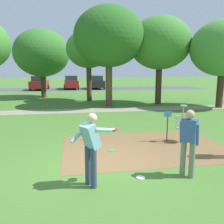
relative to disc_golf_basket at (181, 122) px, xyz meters
The scene contains 19 objects.
ground_plane 3.77m from the disc_golf_basket, 152.56° to the right, with size 160.00×160.00×0.00m, color #47752D.
dirt_tee_pad 1.70m from the disc_golf_basket, 166.98° to the right, with size 5.62×3.69×0.01m, color brown.
disc_golf_basket is the anchor object (origin of this frame).
player_throwing 2.95m from the disc_golf_basket, 112.56° to the right, with size 0.45×0.45×1.71m.
player_waiting_left 4.51m from the disc_golf_basket, 141.65° to the right, with size 1.15×0.53×1.71m.
frisbee_near_basket 1.90m from the disc_golf_basket, 46.56° to the left, with size 0.20×0.20×0.02m, color gold.
frisbee_by_tee 3.75m from the disc_golf_basket, 164.82° to the left, with size 0.23×0.23×0.02m, color orange.
frisbee_mid_grass 3.56m from the disc_golf_basket, 131.37° to the right, with size 0.22×0.22×0.02m, color white.
frisbee_far_left 2.83m from the disc_golf_basket, 168.81° to the right, with size 0.24×0.24×0.02m, color green.
tree_near_right 10.59m from the disc_golf_basket, 74.19° to the left, with size 4.64×4.64×6.60m.
tree_mid_center 12.95m from the disc_golf_basket, 101.55° to the left, with size 3.69×3.69×5.92m.
tree_mid_right 10.13m from the disc_golf_basket, 97.84° to the left, with size 4.99×4.99×7.07m.
tree_far_left 17.08m from the disc_golf_basket, 113.34° to the left, with size 5.15×5.15×6.37m.
tree_far_center 10.15m from the disc_golf_basket, 48.28° to the left, with size 4.50×4.50×6.03m.
parking_lot_strip 25.46m from the disc_golf_basket, 97.41° to the left, with size 36.00×6.00×0.01m, color #4C4C51.
parked_car_leftmost 25.91m from the disc_golf_basket, 108.48° to the left, with size 2.25×4.34×1.84m.
parked_car_center_left 25.52m from the disc_golf_basket, 99.14° to the left, with size 2.13×4.28×1.84m.
parked_car_center_right 24.99m from the disc_golf_basket, 91.40° to the left, with size 2.16×4.30×1.84m.
gravel_path 8.15m from the disc_golf_basket, 113.87° to the left, with size 40.00×1.60×0.00m, color gray.
Camera 1 is at (-0.63, -6.15, 2.66)m, focal length 37.50 mm.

